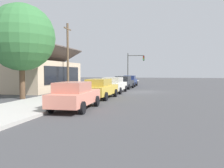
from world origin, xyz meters
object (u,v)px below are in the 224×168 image
object	(u,v)px
car_navy	(130,81)
shade_tree	(21,38)
car_coral	(75,95)
traffic_light_main	(134,64)
car_ivory	(114,85)
fire_hydrant_red	(113,84)
car_charcoal	(124,82)
utility_pole_wooden	(68,56)
car_mustard	(100,88)

from	to	relation	value
car_navy	shade_tree	size ratio (longest dim) A/B	0.63
car_coral	traffic_light_main	world-z (taller)	traffic_light_main
car_ivory	fire_hydrant_red	bearing A→B (deg)	13.16
car_charcoal	shade_tree	distance (m)	14.69
fire_hydrant_red	car_navy	bearing A→B (deg)	-19.19
utility_pole_wooden	fire_hydrant_red	xyz separation A→B (m)	(5.49, -4.00, -3.43)
car_ivory	fire_hydrant_red	xyz separation A→B (m)	(6.66, 1.48, -0.32)
car_coral	car_charcoal	world-z (taller)	same
utility_pole_wooden	car_ivory	bearing A→B (deg)	-102.09
car_ivory	utility_pole_wooden	distance (m)	6.41
car_charcoal	shade_tree	size ratio (longest dim) A/B	0.62
shade_tree	utility_pole_wooden	bearing A→B (deg)	-3.72
utility_pole_wooden	car_navy	bearing A→B (deg)	-29.14
car_mustard	utility_pole_wooden	bearing A→B (deg)	42.49
traffic_light_main	fire_hydrant_red	world-z (taller)	traffic_light_main
car_charcoal	utility_pole_wooden	world-z (taller)	utility_pole_wooden
car_coral	car_ivory	xyz separation A→B (m)	(11.14, 0.09, 0.00)
shade_tree	car_navy	bearing A→B (deg)	-18.67
car_charcoal	car_navy	world-z (taller)	same
shade_tree	utility_pole_wooden	xyz separation A→B (m)	(8.03, -0.52, -0.93)
car_ivory	fire_hydrant_red	world-z (taller)	car_ivory
car_coral	shade_tree	distance (m)	8.47
shade_tree	traffic_light_main	xyz separation A→B (m)	(22.37, -6.18, -1.36)
car_ivory	traffic_light_main	distance (m)	15.74
traffic_light_main	car_navy	bearing A→B (deg)	178.74
traffic_light_main	car_charcoal	bearing A→B (deg)	179.25
car_coral	traffic_light_main	distance (m)	26.78
car_mustard	shade_tree	world-z (taller)	shade_tree
car_charcoal	car_navy	xyz separation A→B (m)	(5.25, -0.03, -0.00)
car_coral	car_mustard	xyz separation A→B (m)	(5.80, 0.07, 0.00)
car_navy	shade_tree	xyz separation A→B (m)	(-18.01, 6.09, 4.04)
car_coral	shade_tree	world-z (taller)	shade_tree
car_charcoal	fire_hydrant_red	bearing A→B (deg)	66.56
shade_tree	utility_pole_wooden	size ratio (longest dim) A/B	1.00
utility_pole_wooden	shade_tree	bearing A→B (deg)	176.28
car_ivory	car_mustard	bearing A→B (deg)	-179.19
car_ivory	car_charcoal	distance (m)	5.91
car_navy	utility_pole_wooden	world-z (taller)	utility_pole_wooden
car_navy	fire_hydrant_red	bearing A→B (deg)	159.72
car_mustard	car_ivory	world-z (taller)	same
car_mustard	car_ivory	xyz separation A→B (m)	(5.34, 0.02, 0.00)
car_ivory	utility_pole_wooden	bearing A→B (deg)	78.55
car_mustard	fire_hydrant_red	xyz separation A→B (m)	(12.00, 1.49, -0.32)
traffic_light_main	fire_hydrant_red	size ratio (longest dim) A/B	7.32
car_ivory	traffic_light_main	xyz separation A→B (m)	(15.51, -0.18, 2.67)
car_navy	shade_tree	distance (m)	19.44
car_navy	utility_pole_wooden	size ratio (longest dim) A/B	0.63
shade_tree	fire_hydrant_red	xyz separation A→B (m)	(13.52, -4.52, -4.36)
car_coral	utility_pole_wooden	xyz separation A→B (m)	(12.31, 5.57, 3.11)
car_charcoal	traffic_light_main	world-z (taller)	traffic_light_main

